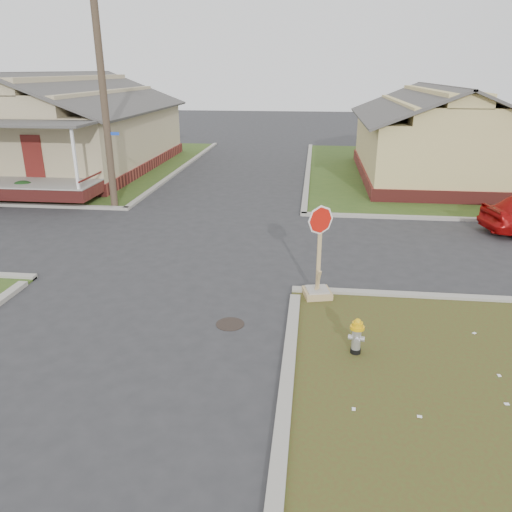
# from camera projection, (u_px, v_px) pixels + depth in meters

# --- Properties ---
(ground) EXTENTS (120.00, 120.00, 0.00)m
(ground) POSITION_uv_depth(u_px,v_px,m) (143.00, 309.00, 11.91)
(ground) COLOR #2C2C2E
(ground) RESTS_ON ground
(verge_far_left) EXTENTS (19.00, 19.00, 0.05)m
(verge_far_left) POSITION_uv_depth(u_px,v_px,m) (32.00, 164.00, 30.05)
(verge_far_left) COLOR #334F1C
(verge_far_left) RESTS_ON ground
(curbs) EXTENTS (80.00, 40.00, 0.12)m
(curbs) POSITION_uv_depth(u_px,v_px,m) (192.00, 242.00, 16.56)
(curbs) COLOR #9E9A8F
(curbs) RESTS_ON ground
(manhole) EXTENTS (0.64, 0.64, 0.01)m
(manhole) POSITION_uv_depth(u_px,v_px,m) (230.00, 324.00, 11.20)
(manhole) COLOR black
(manhole) RESTS_ON ground
(corner_house) EXTENTS (10.10, 15.50, 5.30)m
(corner_house) POSITION_uv_depth(u_px,v_px,m) (64.00, 128.00, 27.71)
(corner_house) COLOR maroon
(corner_house) RESTS_ON ground
(side_house_yellow) EXTENTS (7.60, 11.60, 4.70)m
(side_house_yellow) POSITION_uv_depth(u_px,v_px,m) (435.00, 136.00, 25.39)
(side_house_yellow) COLOR maroon
(side_house_yellow) RESTS_ON ground
(utility_pole) EXTENTS (1.80, 0.28, 9.00)m
(utility_pole) POSITION_uv_depth(u_px,v_px,m) (103.00, 89.00, 19.00)
(utility_pole) COLOR #423526
(utility_pole) RESTS_ON ground
(fire_hydrant) EXTENTS (0.28, 0.28, 0.76)m
(fire_hydrant) POSITION_uv_depth(u_px,v_px,m) (357.00, 334.00, 9.85)
(fire_hydrant) COLOR black
(fire_hydrant) RESTS_ON ground
(stop_sign) EXTENTS (0.67, 0.65, 2.35)m
(stop_sign) POSITION_uv_depth(u_px,v_px,m) (318.00, 277.00, 12.30)
(stop_sign) COLOR tan
(stop_sign) RESTS_ON ground
(hedge_right) EXTENTS (1.26, 1.03, 0.96)m
(hedge_right) POSITION_uv_depth(u_px,v_px,m) (24.00, 190.00, 21.23)
(hedge_right) COLOR #143413
(hedge_right) RESTS_ON verge_far_left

